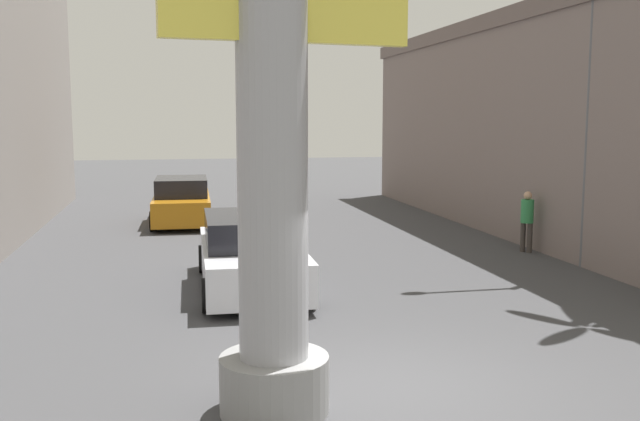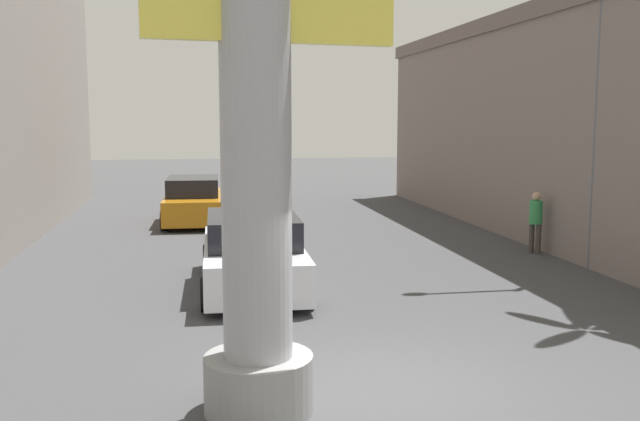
# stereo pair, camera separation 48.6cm
# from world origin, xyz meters

# --- Properties ---
(ground_plane) EXTENTS (89.17, 89.17, 0.00)m
(ground_plane) POSITION_xyz_m (0.00, 10.00, 0.00)
(ground_plane) COLOR #424244
(building_right) EXTENTS (7.15, 24.13, 6.75)m
(building_right) POSITION_xyz_m (10.29, 11.21, 3.39)
(building_right) COLOR slate
(building_right) RESTS_ON ground
(neon_sign_pole) EXTENTS (3.32, 1.34, 9.58)m
(neon_sign_pole) POSITION_xyz_m (-1.66, -0.47, 4.26)
(neon_sign_pole) COLOR #9E9EA3
(neon_sign_pole) RESTS_ON ground
(street_lamp) EXTENTS (2.61, 0.28, 7.83)m
(street_lamp) POSITION_xyz_m (6.47, 6.49, 4.70)
(street_lamp) COLOR #59595E
(street_lamp) RESTS_ON ground
(car_lead) EXTENTS (2.22, 5.02, 1.56)m
(car_lead) POSITION_xyz_m (-1.24, 5.95, 0.74)
(car_lead) COLOR black
(car_lead) RESTS_ON ground
(car_far) EXTENTS (2.09, 4.78, 1.56)m
(car_far) POSITION_xyz_m (-2.50, 15.79, 0.74)
(car_far) COLOR black
(car_far) RESTS_ON ground
(pedestrian_mid_right) EXTENTS (0.47, 0.47, 1.64)m
(pedestrian_mid_right) POSITION_xyz_m (6.43, 8.50, 0.95)
(pedestrian_mid_right) COLOR #3F3833
(pedestrian_mid_right) RESTS_ON ground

